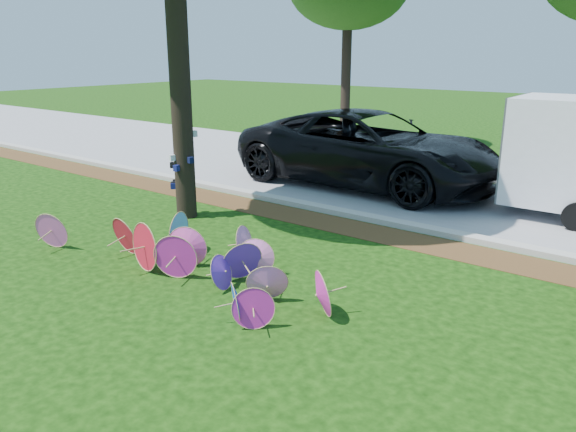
{
  "coord_description": "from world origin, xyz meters",
  "views": [
    {
      "loc": [
        5.93,
        -5.07,
        3.56
      ],
      "look_at": [
        0.5,
        2.0,
        0.9
      ],
      "focal_mm": 35.0,
      "sensor_mm": 36.0,
      "label": 1
    }
  ],
  "objects": [
    {
      "name": "ground",
      "position": [
        0.0,
        0.0,
        0.0
      ],
      "size": [
        90.0,
        90.0,
        0.0
      ],
      "primitive_type": "plane",
      "color": "black",
      "rests_on": "ground"
    },
    {
      "name": "parasol_pile",
      "position": [
        -0.57,
        0.77,
        0.35
      ],
      "size": [
        6.2,
        2.39,
        0.84
      ],
      "color": "#D924A1",
      "rests_on": "ground"
    },
    {
      "name": "curb",
      "position": [
        0.0,
        5.2,
        0.06
      ],
      "size": [
        90.0,
        0.3,
        0.12
      ],
      "primitive_type": "cube",
      "color": "#B7B5AD",
      "rests_on": "ground"
    },
    {
      "name": "street",
      "position": [
        0.0,
        9.35,
        0.01
      ],
      "size": [
        90.0,
        8.0,
        0.01
      ],
      "primitive_type": "cube",
      "color": "gray",
      "rests_on": "ground"
    },
    {
      "name": "mulch_strip",
      "position": [
        0.0,
        4.5,
        0.01
      ],
      "size": [
        90.0,
        1.0,
        0.01
      ],
      "primitive_type": "cube",
      "color": "#472D16",
      "rests_on": "ground"
    },
    {
      "name": "black_van",
      "position": [
        -1.42,
        8.05,
        1.0
      ],
      "size": [
        7.23,
        3.43,
        1.99
      ],
      "primitive_type": "imported",
      "rotation": [
        0.0,
        0.0,
        1.55
      ],
      "color": "black",
      "rests_on": "ground"
    }
  ]
}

